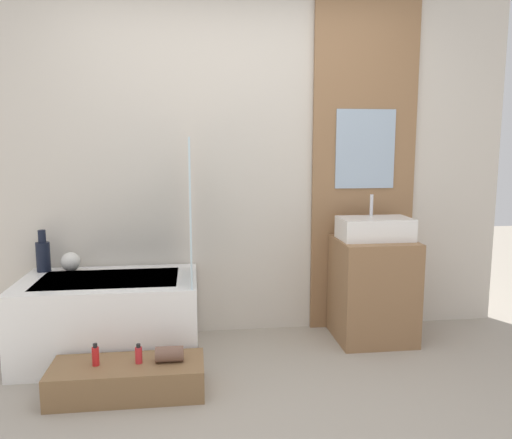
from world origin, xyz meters
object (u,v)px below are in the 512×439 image
Objects in this scene: wooden_step_bench at (128,379)px; sink at (375,228)px; bottle_soap_secondary at (139,355)px; bottle_soap_primary at (96,356)px; bathtub at (110,317)px; vase_tall_dark at (43,255)px; vase_round_light at (71,262)px.

wooden_step_bench is 1.70× the size of sink.
sink reaches higher than bottle_soap_secondary.
bottle_soap_secondary is (0.24, -0.00, -0.01)m from bottle_soap_primary.
sink is (1.87, 0.08, 0.55)m from bathtub.
bathtub is at bearing 107.83° from wooden_step_bench.
bottle_soap_primary is (0.01, -0.56, -0.03)m from bathtub.
wooden_step_bench is 1.95m from sink.
vase_tall_dark reaches higher than bottle_soap_secondary.
bathtub is 8.67× the size of vase_round_light.
bottle_soap_primary is at bearing -59.07° from vase_tall_dark.
vase_round_light is at bearing 124.09° from bottle_soap_secondary.
sink is 1.84m from bottle_soap_secondary.
vase_round_light reaches higher than bottle_soap_primary.
vase_round_light is (-0.48, 0.80, 0.52)m from wooden_step_bench.
wooden_step_bench is at bearing -59.24° from vase_round_light.
bathtub is 0.56m from bottle_soap_primary.
sink is at bearing 20.79° from wooden_step_bench.
wooden_step_bench is at bearing -50.95° from vase_tall_dark.
vase_round_light is at bearing -5.89° from vase_tall_dark.
bottle_soap_primary is at bearing 180.00° from wooden_step_bench.
vase_round_light is (0.19, -0.02, -0.05)m from vase_tall_dark.
bottle_soap_secondary is (-1.62, -0.64, -0.59)m from sink.
vase_tall_dark reaches higher than bathtub.
bathtub reaches higher than wooden_step_bench.
wooden_step_bench is at bearing -159.21° from sink.
wooden_step_bench is (0.18, -0.56, -0.18)m from bathtub.
vase_round_light reaches higher than bathtub.
wooden_step_bench is at bearing -0.00° from bottle_soap_primary.
wooden_step_bench is 0.23m from bottle_soap_primary.
bathtub is 0.67m from vase_tall_dark.
bottle_soap_primary is (0.49, -0.82, -0.42)m from vase_tall_dark.
bottle_soap_secondary is at bearing -66.33° from bathtub.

